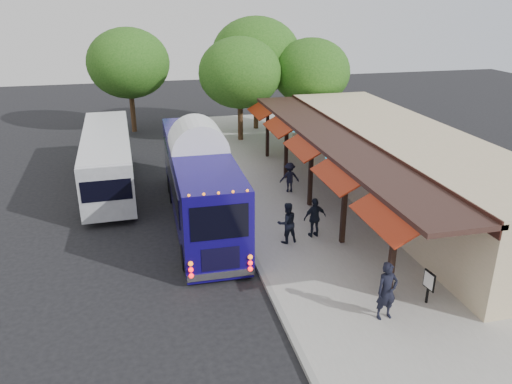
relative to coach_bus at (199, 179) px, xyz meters
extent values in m
plane|color=black|center=(1.45, -4.03, -1.99)|extent=(90.00, 90.00, 0.00)
cube|color=#9E9B93|center=(6.45, -0.03, -1.91)|extent=(10.00, 40.00, 0.15)
cube|color=gray|center=(1.50, -0.03, -1.91)|extent=(0.20, 40.00, 0.16)
cube|color=tan|center=(9.95, -0.03, -0.19)|extent=(5.00, 20.00, 3.60)
cube|color=black|center=(7.43, -0.03, 1.31)|extent=(0.06, 20.00, 0.60)
cube|color=#331E19|center=(6.35, -0.03, 1.41)|extent=(2.60, 20.00, 0.18)
cube|color=black|center=(5.23, -8.03, -0.18)|extent=(0.18, 0.18, 3.16)
cube|color=maroon|center=(4.80, -8.03, 1.16)|extent=(1.00, 3.20, 0.57)
cube|color=black|center=(5.23, -4.03, -0.18)|extent=(0.18, 0.18, 3.16)
cube|color=maroon|center=(4.80, -4.03, 1.16)|extent=(1.00, 3.20, 0.57)
cube|color=black|center=(5.23, -0.03, -0.18)|extent=(0.18, 0.18, 3.16)
cube|color=maroon|center=(4.80, -0.03, 1.16)|extent=(1.00, 3.20, 0.57)
cube|color=black|center=(5.23, 3.97, -0.18)|extent=(0.18, 0.18, 3.16)
cube|color=maroon|center=(4.80, 3.97, 1.16)|extent=(1.00, 3.20, 0.57)
cube|color=black|center=(5.23, 7.97, -0.18)|extent=(0.18, 0.18, 3.16)
cube|color=maroon|center=(4.80, 7.97, 1.16)|extent=(1.00, 3.20, 0.57)
sphere|color=#19708A|center=(5.65, -6.03, 0.89)|extent=(0.26, 0.26, 0.26)
sphere|color=#19708A|center=(5.65, -1.03, 0.89)|extent=(0.26, 0.26, 0.26)
sphere|color=#19708A|center=(5.65, 3.97, 0.89)|extent=(0.26, 0.26, 0.26)
cube|color=#120866|center=(0.00, 0.01, -0.05)|extent=(2.54, 11.53, 3.02)
cube|color=#120866|center=(0.00, 0.01, -1.70)|extent=(2.49, 11.42, 0.34)
ellipsoid|color=white|center=(0.00, 0.01, 1.44)|extent=(2.54, 11.30, 0.54)
cube|color=black|center=(0.00, -5.75, 0.46)|extent=(2.01, 0.05, 1.25)
cube|color=silver|center=(0.00, -5.69, -1.59)|extent=(2.40, 0.19, 0.27)
sphere|color=#FF0C0C|center=(-1.05, -5.77, -1.34)|extent=(0.17, 0.17, 0.17)
sphere|color=#FF0C0C|center=(1.05, -5.77, -1.34)|extent=(0.17, 0.17, 0.17)
cylinder|color=black|center=(-1.11, -4.36, -1.49)|extent=(0.30, 1.00, 1.00)
cylinder|color=black|center=(1.11, -4.36, -1.49)|extent=(0.30, 1.00, 1.00)
cylinder|color=black|center=(-1.11, 3.70, -1.49)|extent=(0.30, 1.00, 1.00)
cylinder|color=black|center=(1.11, 3.70, -1.49)|extent=(0.30, 1.00, 1.00)
cube|color=gray|center=(-4.17, 5.39, -0.40)|extent=(2.69, 10.97, 2.51)
cube|color=black|center=(-5.37, 5.39, -0.19)|extent=(0.30, 9.26, 0.95)
cube|color=black|center=(-2.98, 5.39, -0.19)|extent=(0.30, 9.26, 0.95)
cube|color=silver|center=(-4.17, 5.39, 0.89)|extent=(2.63, 10.75, 0.09)
cylinder|color=black|center=(-5.26, 1.58, -1.53)|extent=(0.29, 0.92, 0.91)
cylinder|color=black|center=(-3.08, 1.58, -1.53)|extent=(0.29, 0.92, 0.91)
cylinder|color=black|center=(-5.26, 8.66, -1.53)|extent=(0.29, 0.92, 0.91)
cylinder|color=black|center=(-3.08, 8.66, -1.53)|extent=(0.29, 0.92, 0.91)
imported|color=black|center=(4.58, -9.03, -0.88)|extent=(0.73, 0.51, 1.92)
imported|color=black|center=(3.08, -3.37, -0.97)|extent=(0.94, 0.79, 1.73)
imported|color=black|center=(4.36, -3.13, -0.98)|extent=(1.05, 0.55, 1.71)
imported|color=black|center=(4.85, 2.04, -1.06)|extent=(1.05, 0.67, 1.56)
cube|color=black|center=(6.31, -8.62, -1.26)|extent=(0.07, 0.07, 1.16)
cube|color=black|center=(6.31, -8.62, -1.00)|extent=(0.10, 0.53, 0.63)
cube|color=white|center=(6.28, -8.62, -1.00)|extent=(0.06, 0.44, 0.53)
cylinder|color=#382314|center=(4.46, 12.44, -0.38)|extent=(0.36, 0.36, 3.23)
ellipsoid|color=#1B4C13|center=(4.46, 12.44, 2.78)|extent=(5.57, 5.57, 4.74)
cylinder|color=#382314|center=(6.27, 15.34, -0.12)|extent=(0.36, 0.36, 3.75)
ellipsoid|color=#1B4C13|center=(6.27, 15.34, 3.55)|extent=(6.47, 6.47, 5.50)
cylinder|color=#382314|center=(9.56, 12.61, -0.42)|extent=(0.36, 0.36, 3.14)
ellipsoid|color=#1B4C13|center=(9.56, 12.61, 2.65)|extent=(5.43, 5.43, 4.62)
cylinder|color=#382314|center=(-2.78, 17.06, -0.28)|extent=(0.36, 0.36, 3.42)
ellipsoid|color=#1B4C13|center=(-2.78, 17.06, 3.06)|extent=(5.91, 5.91, 5.02)
camera|label=1|loc=(-2.41, -20.89, 7.59)|focal=35.00mm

